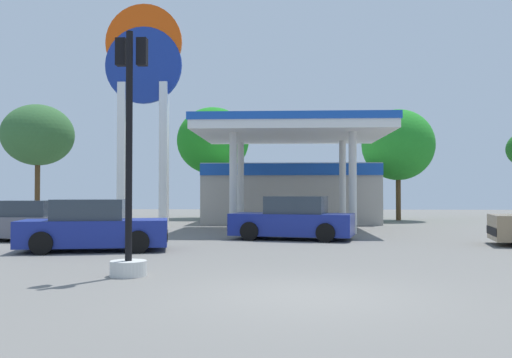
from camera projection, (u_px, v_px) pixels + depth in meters
ground_plane at (305, 295)px, 9.21m from camera, size 90.00×90.00×0.00m
gas_station at (291, 184)px, 30.01m from camera, size 9.38×12.95×4.80m
station_pole_sign at (143, 86)px, 28.05m from camera, size 3.88×0.56×11.20m
car_0 at (293, 220)px, 20.04m from camera, size 4.62×2.72×1.55m
car_1 at (94, 227)px, 16.18m from camera, size 4.44×2.53×1.50m
car_3 at (22, 222)px, 19.56m from camera, size 3.97×1.85×1.41m
traffic_signal_1 at (129, 189)px, 11.40m from camera, size 0.74×0.74×5.01m
tree_0 at (38, 135)px, 34.42m from camera, size 4.38×4.38×7.11m
tree_1 at (213, 141)px, 36.36m from camera, size 4.68×4.68×7.23m
tree_2 at (398, 145)px, 33.50m from camera, size 4.34×4.34×6.67m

